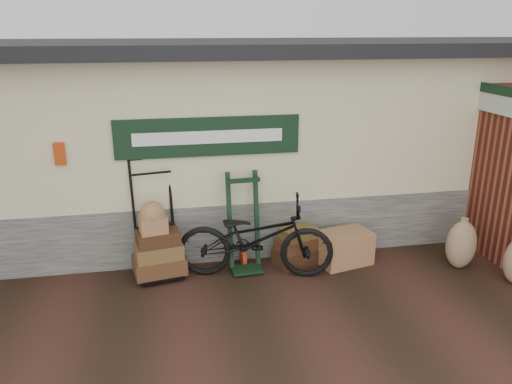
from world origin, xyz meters
The scene contains 9 objects.
ground centered at (0.00, 0.00, 0.00)m, with size 80.00×80.00×0.00m, color black.
station_building centered at (-0.01, 2.74, 1.61)m, with size 14.40×4.10×3.20m.
brick_outbuilding centered at (4.70, 1.19, 1.30)m, with size 1.71×4.51×2.62m.
porter_trolley centered at (-1.11, 0.82, 0.86)m, with size 0.86×0.64×1.72m, color black, non-canonical shape.
green_barrow centered at (0.15, 0.70, 0.73)m, with size 0.52×0.44×1.45m, color black, non-canonical shape.
suitcase_stack centered at (0.95, 0.71, 0.29)m, with size 0.65×0.41×0.58m, color #321A10, non-canonical shape.
wicker_hamper centered at (1.67, 0.59, 0.25)m, with size 0.77×0.50×0.50m, color brown.
bicycle centered at (0.27, 0.45, 0.64)m, with size 2.21×0.77×1.29m, color black.
burlap_sack_left centered at (3.30, 0.13, 0.37)m, with size 0.46×0.39×0.74m, color brown.
Camera 1 is at (-0.93, -5.91, 3.41)m, focal length 35.00 mm.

